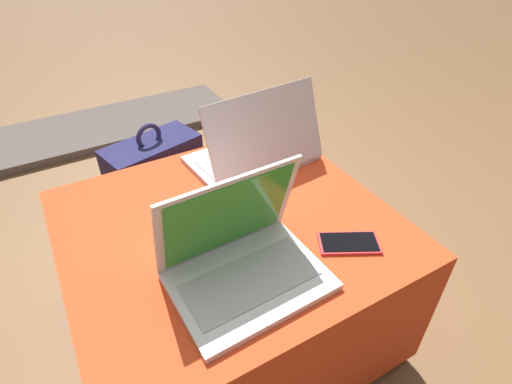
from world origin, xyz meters
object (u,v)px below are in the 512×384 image
cell_phone (349,243)px  laptop_far (256,150)px  laptop_near (242,258)px  backpack (159,196)px

cell_phone → laptop_far: bearing=30.5°
laptop_far → cell_phone: 0.42m
laptop_near → backpack: laptop_near is taller
laptop_near → cell_phone: 0.27m
cell_phone → backpack: 0.80m
laptop_near → backpack: bearing=88.0°
laptop_near → cell_phone: (0.27, -0.04, -0.05)m
laptop_near → laptop_far: laptop_near is taller
laptop_near → laptop_far: 0.45m
laptop_far → backpack: (-0.25, 0.30, -0.29)m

